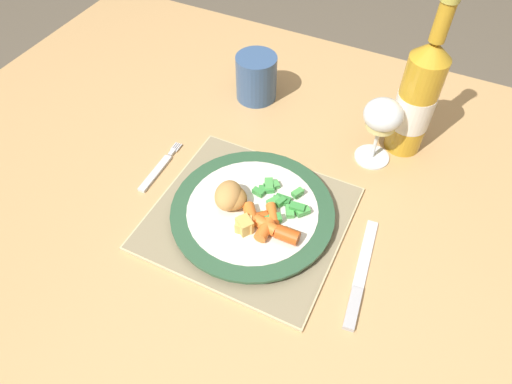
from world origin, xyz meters
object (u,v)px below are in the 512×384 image
table_knife (359,281)px  dining_table (260,212)px  wine_glass (382,118)px  fork (158,170)px  dinner_plate (252,212)px  bottle (417,99)px  drinking_cup (256,77)px

table_knife → dining_table: bearing=153.6°
wine_glass → fork: bearing=-149.2°
fork → table_knife: bearing=-8.4°
fork → wine_glass: size_ratio=1.01×
dinner_plate → wine_glass: (0.14, 0.23, 0.08)m
fork → bottle: (0.39, 0.27, 0.11)m
dining_table → wine_glass: (0.16, 0.16, 0.18)m
dinner_plate → bottle: bearing=57.6°
dining_table → table_knife: bearing=-26.4°
wine_glass → bottle: bottle is taller
dinner_plate → wine_glass: wine_glass is taller
dinner_plate → bottle: size_ratio=0.91×
drinking_cup → table_knife: bearing=-44.9°
dinner_plate → drinking_cup: bearing=114.9°
dinner_plate → wine_glass: 0.28m
fork → bottle: bearing=34.4°
fork → wine_glass: (0.35, 0.21, 0.10)m
table_knife → bottle: size_ratio=0.67×
bottle → drinking_cup: 0.33m
dinner_plate → drinking_cup: 0.34m
bottle → wine_glass: bearing=-125.6°
dinner_plate → drinking_cup: drinking_cup is taller
dinner_plate → bottle: 0.36m
fork → wine_glass: bearing=30.8°
table_knife → drinking_cup: bearing=135.1°
drinking_cup → bottle: bearing=-2.2°
wine_glass → dinner_plate: bearing=-121.5°
dining_table → drinking_cup: 0.29m
dinner_plate → table_knife: (0.20, -0.04, -0.01)m
table_knife → dinner_plate: bearing=169.2°
dinner_plate → dining_table: bearing=105.9°
wine_glass → drinking_cup: wine_glass is taller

